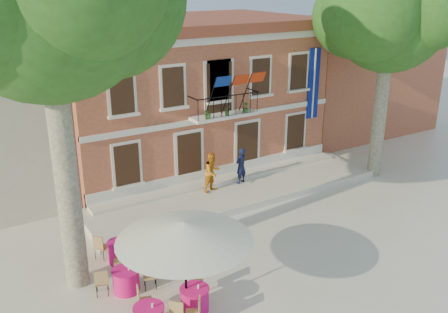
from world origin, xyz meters
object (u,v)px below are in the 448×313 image
(plane_tree_east, at_px, (390,15))
(cafe_table_4, at_px, (195,299))
(cafe_table_0, at_px, (126,280))
(patio_umbrella, at_px, (184,232))
(pedestrian_navy, at_px, (241,166))
(cafe_table_3, at_px, (120,251))
(pedestrian_orange, at_px, (212,172))

(plane_tree_east, bearing_deg, cafe_table_4, -159.14)
(plane_tree_east, height_order, cafe_table_0, plane_tree_east)
(patio_umbrella, relative_size, pedestrian_navy, 2.32)
(plane_tree_east, relative_size, pedestrian_navy, 6.20)
(cafe_table_3, height_order, cafe_table_4, same)
(patio_umbrella, height_order, cafe_table_3, patio_umbrella)
(plane_tree_east, xyz_separation_m, cafe_table_0, (-14.29, -2.91, -7.39))
(cafe_table_0, bearing_deg, cafe_table_3, 75.42)
(plane_tree_east, height_order, cafe_table_3, plane_tree_east)
(plane_tree_east, distance_m, pedestrian_orange, 10.79)
(cafe_table_0, distance_m, cafe_table_4, 2.44)
(pedestrian_orange, bearing_deg, cafe_table_0, -157.30)
(cafe_table_4, bearing_deg, pedestrian_orange, 56.05)
(plane_tree_east, bearing_deg, patio_umbrella, -160.04)
(cafe_table_0, xyz_separation_m, cafe_table_4, (1.39, -2.00, 0.00))
(pedestrian_orange, xyz_separation_m, cafe_table_4, (-4.58, -6.81, -0.79))
(pedestrian_navy, relative_size, cafe_table_3, 0.92)
(plane_tree_east, bearing_deg, cafe_table_0, -168.48)
(cafe_table_3, distance_m, cafe_table_4, 3.89)
(pedestrian_orange, xyz_separation_m, cafe_table_0, (-5.97, -4.80, -0.79))
(plane_tree_east, distance_m, pedestrian_navy, 9.66)
(cafe_table_0, bearing_deg, plane_tree_east, 11.52)
(cafe_table_0, bearing_deg, cafe_table_4, -55.31)
(patio_umbrella, relative_size, cafe_table_4, 2.15)
(plane_tree_east, distance_m, cafe_table_3, 15.72)
(pedestrian_navy, bearing_deg, plane_tree_east, 145.86)
(pedestrian_navy, distance_m, cafe_table_3, 7.83)
(cafe_table_3, xyz_separation_m, cafe_table_4, (0.93, -3.78, -0.01))
(cafe_table_0, xyz_separation_m, cafe_table_3, (0.46, 1.77, 0.01))
(pedestrian_navy, height_order, cafe_table_4, pedestrian_navy)
(pedestrian_orange, bearing_deg, plane_tree_east, -28.92)
(pedestrian_orange, bearing_deg, pedestrian_navy, -11.22)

